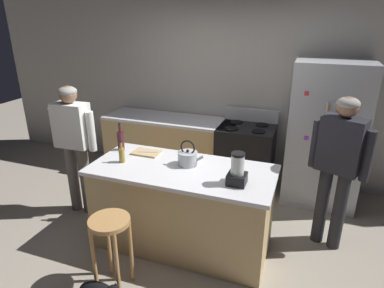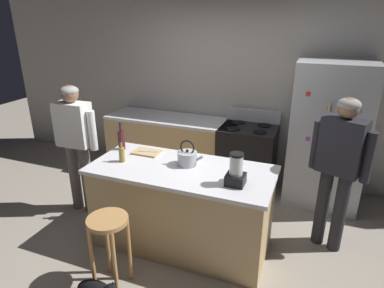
{
  "view_description": "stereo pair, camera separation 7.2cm",
  "coord_description": "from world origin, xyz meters",
  "px_view_note": "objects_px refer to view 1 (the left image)",
  "views": [
    {
      "loc": [
        1.13,
        -2.81,
        2.35
      ],
      "look_at": [
        0.0,
        0.3,
        1.05
      ],
      "focal_mm": 31.2,
      "sensor_mm": 36.0,
      "label": 1
    },
    {
      "loc": [
        1.19,
        -2.78,
        2.35
      ],
      "look_at": [
        0.0,
        0.3,
        1.05
      ],
      "focal_mm": 31.2,
      "sensor_mm": 36.0,
      "label": 2
    }
  ],
  "objects_px": {
    "kitchen_island": "(182,207)",
    "bottle_vinegar": "(122,154)",
    "refrigerator": "(325,135)",
    "bar_stool": "(111,235)",
    "tea_kettle": "(188,158)",
    "chef_knife": "(148,152)",
    "bottle_wine": "(121,140)",
    "person_by_sink_right": "(338,160)",
    "stove_range": "(245,156)",
    "cutting_board": "(146,153)",
    "blender_appliance": "(237,171)",
    "person_by_island_left": "(74,139)"
  },
  "relations": [
    {
      "from": "kitchen_island",
      "to": "blender_appliance",
      "type": "xyz_separation_m",
      "value": [
        0.59,
        -0.14,
        0.58
      ]
    },
    {
      "from": "chef_knife",
      "to": "stove_range",
      "type": "bearing_deg",
      "value": 39.2
    },
    {
      "from": "tea_kettle",
      "to": "cutting_board",
      "type": "relative_size",
      "value": 0.92
    },
    {
      "from": "refrigerator",
      "to": "cutting_board",
      "type": "relative_size",
      "value": 6.14
    },
    {
      "from": "person_by_sink_right",
      "to": "bottle_vinegar",
      "type": "relative_size",
      "value": 6.93
    },
    {
      "from": "stove_range",
      "to": "bar_stool",
      "type": "relative_size",
      "value": 1.52
    },
    {
      "from": "bottle_wine",
      "to": "person_by_sink_right",
      "type": "bearing_deg",
      "value": 7.64
    },
    {
      "from": "person_by_sink_right",
      "to": "bottle_wine",
      "type": "xyz_separation_m",
      "value": [
        -2.29,
        -0.31,
        0.03
      ]
    },
    {
      "from": "stove_range",
      "to": "tea_kettle",
      "type": "xyz_separation_m",
      "value": [
        -0.33,
        -1.43,
        0.52
      ]
    },
    {
      "from": "kitchen_island",
      "to": "person_by_island_left",
      "type": "distance_m",
      "value": 1.55
    },
    {
      "from": "person_by_island_left",
      "to": "blender_appliance",
      "type": "distance_m",
      "value": 2.06
    },
    {
      "from": "bottle_vinegar",
      "to": "chef_knife",
      "type": "relative_size",
      "value": 1.07
    },
    {
      "from": "refrigerator",
      "to": "tea_kettle",
      "type": "distance_m",
      "value": 1.93
    },
    {
      "from": "refrigerator",
      "to": "person_by_sink_right",
      "type": "height_order",
      "value": "refrigerator"
    },
    {
      "from": "person_by_island_left",
      "to": "person_by_sink_right",
      "type": "bearing_deg",
      "value": 6.67
    },
    {
      "from": "blender_appliance",
      "to": "refrigerator",
      "type": "bearing_deg",
      "value": 64.81
    },
    {
      "from": "stove_range",
      "to": "person_by_island_left",
      "type": "height_order",
      "value": "person_by_island_left"
    },
    {
      "from": "tea_kettle",
      "to": "blender_appliance",
      "type": "bearing_deg",
      "value": -22.61
    },
    {
      "from": "kitchen_island",
      "to": "person_by_sink_right",
      "type": "distance_m",
      "value": 1.65
    },
    {
      "from": "refrigerator",
      "to": "person_by_island_left",
      "type": "distance_m",
      "value": 3.1
    },
    {
      "from": "cutting_board",
      "to": "chef_knife",
      "type": "height_order",
      "value": "chef_knife"
    },
    {
      "from": "person_by_island_left",
      "to": "refrigerator",
      "type": "bearing_deg",
      "value": 25.06
    },
    {
      "from": "person_by_island_left",
      "to": "stove_range",
      "type": "bearing_deg",
      "value": 36.49
    },
    {
      "from": "kitchen_island",
      "to": "bottle_vinegar",
      "type": "xyz_separation_m",
      "value": [
        -0.64,
        -0.07,
        0.54
      ]
    },
    {
      "from": "stove_range",
      "to": "chef_knife",
      "type": "xyz_separation_m",
      "value": [
        -0.85,
        -1.3,
        0.46
      ]
    },
    {
      "from": "blender_appliance",
      "to": "cutting_board",
      "type": "xyz_separation_m",
      "value": [
        -1.1,
        0.36,
        -0.12
      ]
    },
    {
      "from": "bar_stool",
      "to": "blender_appliance",
      "type": "bearing_deg",
      "value": 34.2
    },
    {
      "from": "chef_knife",
      "to": "bar_stool",
      "type": "bearing_deg",
      "value": -100.44
    },
    {
      "from": "chef_knife",
      "to": "cutting_board",
      "type": "bearing_deg",
      "value": 162.28
    },
    {
      "from": "kitchen_island",
      "to": "bar_stool",
      "type": "xyz_separation_m",
      "value": [
        -0.36,
        -0.78,
        0.1
      ]
    },
    {
      "from": "bar_stool",
      "to": "bottle_vinegar",
      "type": "bearing_deg",
      "value": 111.36
    },
    {
      "from": "bar_stool",
      "to": "bottle_vinegar",
      "type": "distance_m",
      "value": 0.88
    },
    {
      "from": "kitchen_island",
      "to": "cutting_board",
      "type": "xyz_separation_m",
      "value": [
        -0.51,
        0.22,
        0.46
      ]
    },
    {
      "from": "blender_appliance",
      "to": "tea_kettle",
      "type": "height_order",
      "value": "blender_appliance"
    },
    {
      "from": "stove_range",
      "to": "blender_appliance",
      "type": "xyz_separation_m",
      "value": [
        0.23,
        -1.66,
        0.57
      ]
    },
    {
      "from": "kitchen_island",
      "to": "refrigerator",
      "type": "bearing_deg",
      "value": 47.79
    },
    {
      "from": "tea_kettle",
      "to": "cutting_board",
      "type": "distance_m",
      "value": 0.56
    },
    {
      "from": "blender_appliance",
      "to": "bottle_vinegar",
      "type": "relative_size",
      "value": 1.29
    },
    {
      "from": "person_by_island_left",
      "to": "bottle_vinegar",
      "type": "xyz_separation_m",
      "value": [
        0.81,
        -0.26,
        0.02
      ]
    },
    {
      "from": "kitchen_island",
      "to": "chef_knife",
      "type": "distance_m",
      "value": 0.71
    },
    {
      "from": "refrigerator",
      "to": "bottle_wine",
      "type": "distance_m",
      "value": 2.54
    },
    {
      "from": "person_by_sink_right",
      "to": "blender_appliance",
      "type": "distance_m",
      "value": 1.1
    },
    {
      "from": "bar_stool",
      "to": "tea_kettle",
      "type": "distance_m",
      "value": 1.06
    },
    {
      "from": "kitchen_island",
      "to": "stove_range",
      "type": "distance_m",
      "value": 1.57
    },
    {
      "from": "person_by_island_left",
      "to": "chef_knife",
      "type": "distance_m",
      "value": 0.96
    },
    {
      "from": "person_by_sink_right",
      "to": "bar_stool",
      "type": "bearing_deg",
      "value": -144.32
    },
    {
      "from": "kitchen_island",
      "to": "tea_kettle",
      "type": "height_order",
      "value": "tea_kettle"
    },
    {
      "from": "kitchen_island",
      "to": "refrigerator",
      "type": "xyz_separation_m",
      "value": [
        1.36,
        1.5,
        0.47
      ]
    },
    {
      "from": "stove_range",
      "to": "tea_kettle",
      "type": "height_order",
      "value": "tea_kettle"
    },
    {
      "from": "bottle_wine",
      "to": "chef_knife",
      "type": "xyz_separation_m",
      "value": [
        0.34,
        -0.0,
        -0.09
      ]
    }
  ]
}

